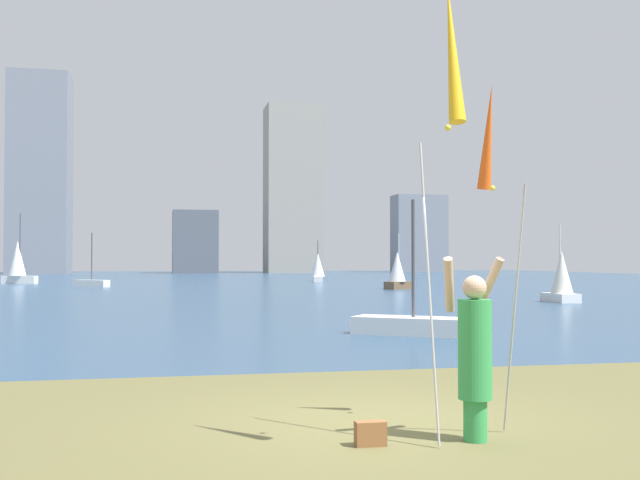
{
  "coord_description": "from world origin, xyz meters",
  "views": [
    {
      "loc": [
        -2.35,
        -8.43,
        1.85
      ],
      "look_at": [
        0.94,
        7.47,
        2.27
      ],
      "focal_mm": 42.6,
      "sensor_mm": 36.0,
      "label": 1
    }
  ],
  "objects_px": {
    "sailboat_0": "(398,272)",
    "sailboat_3": "(18,262)",
    "sailboat_7": "(413,325)",
    "kite_flag_right": "(489,145)",
    "sailboat_5": "(561,279)",
    "bag": "(370,433)",
    "sailboat_4": "(318,268)",
    "person": "(475,350)",
    "sailboat_8": "(92,283)",
    "kite_flag_left": "(451,62)"
  },
  "relations": [
    {
      "from": "kite_flag_left",
      "to": "sailboat_3",
      "type": "xyz_separation_m",
      "value": [
        -13.8,
        56.05,
        -2.07
      ]
    },
    {
      "from": "sailboat_0",
      "to": "sailboat_5",
      "type": "distance_m",
      "value": 16.01
    },
    {
      "from": "kite_flag_right",
      "to": "sailboat_5",
      "type": "xyz_separation_m",
      "value": [
        13.48,
        22.44,
        -2.13
      ]
    },
    {
      "from": "sailboat_7",
      "to": "sailboat_8",
      "type": "bearing_deg",
      "value": 106.59
    },
    {
      "from": "person",
      "to": "bag",
      "type": "bearing_deg",
      "value": 165.92
    },
    {
      "from": "sailboat_5",
      "to": "sailboat_7",
      "type": "xyz_separation_m",
      "value": [
        -11.02,
        -12.5,
        -0.76
      ]
    },
    {
      "from": "bag",
      "to": "sailboat_0",
      "type": "bearing_deg",
      "value": 72.1
    },
    {
      "from": "kite_flag_left",
      "to": "sailboat_0",
      "type": "relative_size",
      "value": 1.28
    },
    {
      "from": "sailboat_5",
      "to": "sailboat_8",
      "type": "bearing_deg",
      "value": 132.28
    },
    {
      "from": "sailboat_0",
      "to": "sailboat_3",
      "type": "height_order",
      "value": "sailboat_3"
    },
    {
      "from": "kite_flag_left",
      "to": "sailboat_5",
      "type": "relative_size",
      "value": 1.33
    },
    {
      "from": "kite_flag_left",
      "to": "sailboat_8",
      "type": "bearing_deg",
      "value": 98.94
    },
    {
      "from": "sailboat_8",
      "to": "person",
      "type": "bearing_deg",
      "value": -80.4
    },
    {
      "from": "sailboat_5",
      "to": "sailboat_8",
      "type": "relative_size",
      "value": 0.91
    },
    {
      "from": "kite_flag_right",
      "to": "bag",
      "type": "relative_size",
      "value": 12.38
    },
    {
      "from": "sailboat_3",
      "to": "sailboat_4",
      "type": "distance_m",
      "value": 23.94
    },
    {
      "from": "kite_flag_left",
      "to": "kite_flag_right",
      "type": "bearing_deg",
      "value": 52.72
    },
    {
      "from": "sailboat_7",
      "to": "kite_flag_right",
      "type": "bearing_deg",
      "value": -103.91
    },
    {
      "from": "sailboat_3",
      "to": "sailboat_8",
      "type": "relative_size",
      "value": 1.47
    },
    {
      "from": "person",
      "to": "sailboat_8",
      "type": "height_order",
      "value": "sailboat_8"
    },
    {
      "from": "sailboat_3",
      "to": "sailboat_8",
      "type": "bearing_deg",
      "value": -52.75
    },
    {
      "from": "kite_flag_right",
      "to": "sailboat_0",
      "type": "height_order",
      "value": "kite_flag_right"
    },
    {
      "from": "kite_flag_right",
      "to": "sailboat_5",
      "type": "bearing_deg",
      "value": 59.0
    },
    {
      "from": "sailboat_8",
      "to": "kite_flag_right",
      "type": "bearing_deg",
      "value": -79.71
    },
    {
      "from": "sailboat_4",
      "to": "sailboat_7",
      "type": "relative_size",
      "value": 1.04
    },
    {
      "from": "person",
      "to": "sailboat_5",
      "type": "xyz_separation_m",
      "value": [
        13.95,
        23.09,
        0.09
      ]
    },
    {
      "from": "bag",
      "to": "sailboat_8",
      "type": "relative_size",
      "value": 0.08
    },
    {
      "from": "sailboat_5",
      "to": "sailboat_3",
      "type": "bearing_deg",
      "value": 131.07
    },
    {
      "from": "person",
      "to": "sailboat_0",
      "type": "height_order",
      "value": "sailboat_0"
    },
    {
      "from": "kite_flag_right",
      "to": "sailboat_7",
      "type": "distance_m",
      "value": 10.63
    },
    {
      "from": "sailboat_0",
      "to": "sailboat_3",
      "type": "distance_m",
      "value": 30.61
    },
    {
      "from": "kite_flag_left",
      "to": "sailboat_5",
      "type": "bearing_deg",
      "value": 58.65
    },
    {
      "from": "bag",
      "to": "sailboat_0",
      "type": "height_order",
      "value": "sailboat_0"
    },
    {
      "from": "kite_flag_left",
      "to": "bag",
      "type": "height_order",
      "value": "kite_flag_left"
    },
    {
      "from": "kite_flag_right",
      "to": "sailboat_0",
      "type": "distance_m",
      "value": 39.85
    },
    {
      "from": "kite_flag_left",
      "to": "sailboat_5",
      "type": "distance_m",
      "value": 27.84
    },
    {
      "from": "bag",
      "to": "sailboat_8",
      "type": "bearing_deg",
      "value": 98.3
    },
    {
      "from": "sailboat_7",
      "to": "sailboat_3",
      "type": "bearing_deg",
      "value": 110.96
    },
    {
      "from": "person",
      "to": "sailboat_7",
      "type": "xyz_separation_m",
      "value": [
        2.93,
        10.59,
        -0.68
      ]
    },
    {
      "from": "sailboat_4",
      "to": "sailboat_5",
      "type": "xyz_separation_m",
      "value": [
        4.28,
        -32.41,
        -0.14
      ]
    },
    {
      "from": "kite_flag_left",
      "to": "sailboat_5",
      "type": "xyz_separation_m",
      "value": [
        14.41,
        23.66,
        -2.71
      ]
    },
    {
      "from": "sailboat_3",
      "to": "sailboat_5",
      "type": "xyz_separation_m",
      "value": [
        28.22,
        -32.38,
        -0.64
      ]
    },
    {
      "from": "kite_flag_right",
      "to": "sailboat_3",
      "type": "relative_size",
      "value": 0.69
    },
    {
      "from": "kite_flag_right",
      "to": "sailboat_5",
      "type": "distance_m",
      "value": 26.26
    },
    {
      "from": "person",
      "to": "sailboat_0",
      "type": "xyz_separation_m",
      "value": [
        11.46,
        38.9,
        0.19
      ]
    },
    {
      "from": "kite_flag_left",
      "to": "sailboat_5",
      "type": "height_order",
      "value": "kite_flag_left"
    },
    {
      "from": "sailboat_3",
      "to": "kite_flag_left",
      "type": "bearing_deg",
      "value": -76.16
    },
    {
      "from": "sailboat_5",
      "to": "sailboat_0",
      "type": "bearing_deg",
      "value": 98.94
    },
    {
      "from": "kite_flag_left",
      "to": "kite_flag_right",
      "type": "distance_m",
      "value": 1.65
    },
    {
      "from": "bag",
      "to": "sailboat_5",
      "type": "distance_m",
      "value": 27.55
    }
  ]
}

